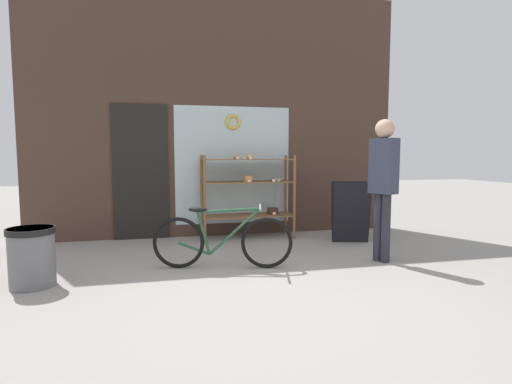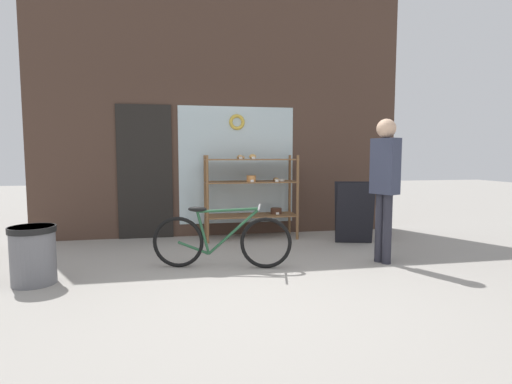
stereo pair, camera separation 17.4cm
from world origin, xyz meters
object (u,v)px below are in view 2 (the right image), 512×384
Objects in this scene: bicycle at (221,240)px; sandwich_board at (354,213)px; display_case at (252,188)px; pedestrian at (385,178)px; trash_bin at (33,253)px.

bicycle is 2.30m from sandwich_board.
pedestrian is at bearing -52.70° from display_case.
pedestrian reaches higher than trash_bin.
pedestrian is (1.97, -0.15, 0.71)m from bicycle.
bicycle is at bearing -140.54° from sandwich_board.
pedestrian reaches higher than sandwich_board.
sandwich_board is 1.25m from pedestrian.
trash_bin is at bearing -145.48° from display_case.
pedestrian reaches higher than display_case.
sandwich_board is 4.21m from trash_bin.
display_case is 0.90× the size of bicycle.
sandwich_board is at bearing -30.38° from pedestrian.
bicycle is 1.96m from trash_bin.
trash_bin is (-2.61, -1.79, -0.48)m from display_case.
bicycle is 2.67× the size of trash_bin.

